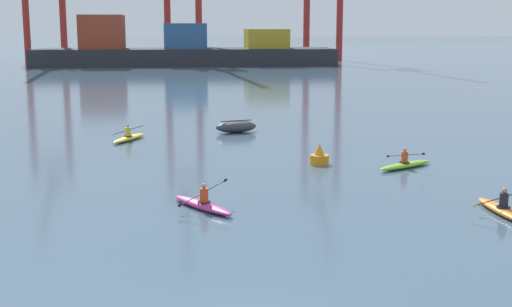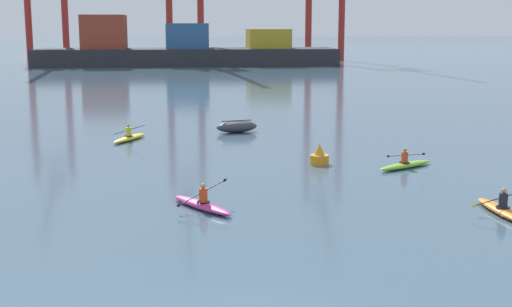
{
  "view_description": "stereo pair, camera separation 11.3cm",
  "coord_description": "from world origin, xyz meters",
  "px_view_note": "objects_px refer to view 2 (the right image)",
  "views": [
    {
      "loc": [
        -1.35,
        -13.18,
        6.47
      ],
      "look_at": [
        2.04,
        18.41,
        0.6
      ],
      "focal_mm": 48.57,
      "sensor_mm": 36.0,
      "label": 1
    },
    {
      "loc": [
        -1.24,
        -13.19,
        6.47
      ],
      "look_at": [
        2.04,
        18.41,
        0.6
      ],
      "focal_mm": 48.57,
      "sensor_mm": 36.0,
      "label": 2
    }
  ],
  "objects_px": {
    "kayak_orange": "(501,209)",
    "kayak_magenta": "(202,204)",
    "kayak_yellow": "(129,137)",
    "capsized_dinghy": "(237,127)",
    "container_barge": "(183,50)",
    "channel_buoy": "(319,157)",
    "kayak_lime": "(406,164)"
  },
  "relations": [
    {
      "from": "kayak_orange",
      "to": "kayak_magenta",
      "type": "relative_size",
      "value": 1.08
    },
    {
      "from": "kayak_yellow",
      "to": "capsized_dinghy",
      "type": "bearing_deg",
      "value": 20.46
    },
    {
      "from": "container_barge",
      "to": "kayak_orange",
      "type": "bearing_deg",
      "value": -83.3
    },
    {
      "from": "channel_buoy",
      "to": "kayak_magenta",
      "type": "bearing_deg",
      "value": -127.27
    },
    {
      "from": "channel_buoy",
      "to": "kayak_yellow",
      "type": "bearing_deg",
      "value": 139.99
    },
    {
      "from": "kayak_magenta",
      "to": "channel_buoy",
      "type": "bearing_deg",
      "value": 52.73
    },
    {
      "from": "container_barge",
      "to": "kayak_magenta",
      "type": "height_order",
      "value": "container_barge"
    },
    {
      "from": "container_barge",
      "to": "kayak_lime",
      "type": "bearing_deg",
      "value": -83.21
    },
    {
      "from": "kayak_magenta",
      "to": "kayak_lime",
      "type": "bearing_deg",
      "value": 33.39
    },
    {
      "from": "container_barge",
      "to": "capsized_dinghy",
      "type": "distance_m",
      "value": 74.3
    },
    {
      "from": "kayak_orange",
      "to": "channel_buoy",
      "type": "bearing_deg",
      "value": 116.25
    },
    {
      "from": "capsized_dinghy",
      "to": "channel_buoy",
      "type": "relative_size",
      "value": 2.8
    },
    {
      "from": "kayak_lime",
      "to": "kayak_yellow",
      "type": "bearing_deg",
      "value": 145.18
    },
    {
      "from": "kayak_lime",
      "to": "kayak_magenta",
      "type": "distance_m",
      "value": 11.46
    },
    {
      "from": "capsized_dinghy",
      "to": "kayak_yellow",
      "type": "distance_m",
      "value": 6.79
    },
    {
      "from": "kayak_magenta",
      "to": "kayak_orange",
      "type": "bearing_deg",
      "value": -9.77
    },
    {
      "from": "kayak_orange",
      "to": "kayak_lime",
      "type": "height_order",
      "value": "same"
    },
    {
      "from": "capsized_dinghy",
      "to": "kayak_magenta",
      "type": "xyz_separation_m",
      "value": [
        -2.62,
        -17.93,
        -0.18
      ]
    },
    {
      "from": "capsized_dinghy",
      "to": "channel_buoy",
      "type": "height_order",
      "value": "channel_buoy"
    },
    {
      "from": "kayak_orange",
      "to": "kayak_yellow",
      "type": "height_order",
      "value": "kayak_yellow"
    },
    {
      "from": "channel_buoy",
      "to": "kayak_orange",
      "type": "xyz_separation_m",
      "value": [
        4.62,
        -9.37,
        -0.19
      ]
    },
    {
      "from": "channel_buoy",
      "to": "kayak_lime",
      "type": "distance_m",
      "value": 4.01
    },
    {
      "from": "container_barge",
      "to": "channel_buoy",
      "type": "bearing_deg",
      "value": -85.66
    },
    {
      "from": "kayak_yellow",
      "to": "kayak_orange",
      "type": "bearing_deg",
      "value": -50.84
    },
    {
      "from": "channel_buoy",
      "to": "kayak_yellow",
      "type": "distance_m",
      "value": 12.41
    },
    {
      "from": "container_barge",
      "to": "kayak_magenta",
      "type": "relative_size",
      "value": 15.48
    },
    {
      "from": "channel_buoy",
      "to": "kayak_orange",
      "type": "height_order",
      "value": "channel_buoy"
    },
    {
      "from": "kayak_orange",
      "to": "kayak_magenta",
      "type": "xyz_separation_m",
      "value": [
        -10.39,
        1.79,
        0.0
      ]
    },
    {
      "from": "container_barge",
      "to": "kayak_orange",
      "type": "relative_size",
      "value": 14.34
    },
    {
      "from": "kayak_orange",
      "to": "kayak_yellow",
      "type": "bearing_deg",
      "value": 129.16
    },
    {
      "from": "container_barge",
      "to": "kayak_yellow",
      "type": "relative_size",
      "value": 14.72
    },
    {
      "from": "capsized_dinghy",
      "to": "kayak_orange",
      "type": "height_order",
      "value": "kayak_orange"
    }
  ]
}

